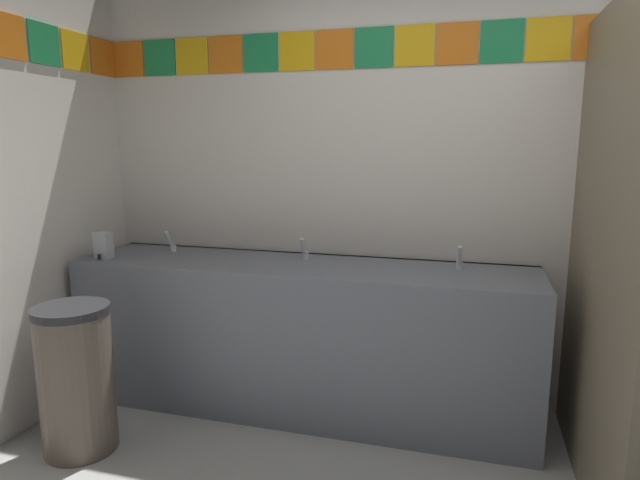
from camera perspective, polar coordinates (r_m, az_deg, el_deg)
The scene contains 7 objects.
wall_back at distance 3.16m, azimuth 15.96°, elevation 6.87°, with size 4.54×0.09×2.73m.
vanity_counter at distance 3.15m, azimuth -2.05°, elevation -10.00°, with size 2.61×0.61×0.86m.
faucet_left at distance 3.46m, azimuth -15.49°, elevation -0.39°, with size 0.04×0.10×0.14m.
faucet_center at distance 3.11m, azimuth -1.60°, elevation -1.22°, with size 0.04×0.10×0.14m.
faucet_right at distance 2.97m, azimuth 14.67°, elevation -2.09°, with size 0.04×0.10×0.14m.
soap_dispenser at distance 3.40m, azimuth -22.00°, elevation -0.52°, with size 0.09×0.09×0.16m.
trash_bin at distance 3.01m, azimuth -24.42°, elevation -13.29°, with size 0.36×0.36×0.75m.
Camera 1 is at (-0.00, -1.56, 1.54)m, focal length 30.11 mm.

